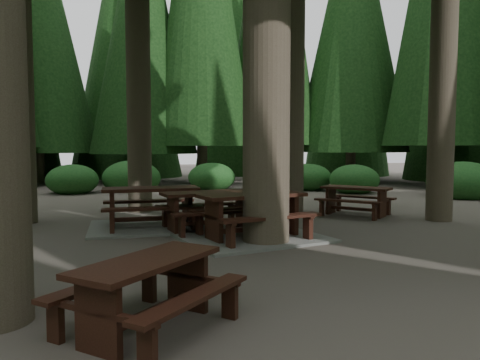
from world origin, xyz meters
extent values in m
plane|color=#514A42|center=(0.00, 0.00, 0.00)|extent=(80.00, 80.00, 0.00)
cube|color=gray|center=(0.64, 0.62, 0.03)|extent=(3.06, 2.76, 0.05)
cube|color=black|center=(0.64, 0.62, 0.83)|extent=(2.14, 1.33, 0.07)
cube|color=black|center=(0.45, 1.26, 0.50)|extent=(2.00, 0.85, 0.06)
cube|color=black|center=(0.84, -0.02, 0.50)|extent=(2.00, 0.85, 0.06)
cube|color=black|center=(-0.12, 0.39, 0.40)|extent=(0.26, 0.61, 0.80)
cube|color=black|center=(-0.12, 0.39, 0.47)|extent=(0.55, 1.57, 0.07)
cube|color=black|center=(1.41, 0.86, 0.40)|extent=(0.26, 0.61, 0.80)
cube|color=black|center=(1.41, 0.86, 0.47)|extent=(0.55, 1.57, 0.07)
cube|color=black|center=(0.64, 0.62, 0.20)|extent=(1.62, 0.57, 0.09)
cube|color=gray|center=(-1.22, 2.25, 0.03)|extent=(2.71, 2.29, 0.05)
cube|color=black|center=(-1.22, 2.25, 0.84)|extent=(2.06, 0.91, 0.07)
cube|color=black|center=(-1.27, 2.93, 0.50)|extent=(2.03, 0.40, 0.06)
cube|color=black|center=(-1.18, 1.58, 0.50)|extent=(2.03, 0.40, 0.06)
cube|color=black|center=(-2.03, 2.20, 0.40)|extent=(0.13, 0.62, 0.81)
cube|color=black|center=(-2.03, 2.20, 0.47)|extent=(0.19, 1.63, 0.07)
cube|color=black|center=(-0.42, 2.30, 0.40)|extent=(0.13, 0.62, 0.81)
cube|color=black|center=(-0.42, 2.30, 0.47)|extent=(0.19, 1.63, 0.07)
cube|color=black|center=(-1.22, 2.25, 0.20)|extent=(1.69, 0.19, 0.09)
cube|color=black|center=(3.90, 3.13, 0.70)|extent=(1.65, 1.65, 0.06)
cube|color=black|center=(4.30, 3.53, 0.42)|extent=(1.36, 1.36, 0.05)
cube|color=black|center=(3.50, 2.73, 0.42)|extent=(1.36, 1.36, 0.05)
cube|color=black|center=(3.42, 3.60, 0.34)|extent=(0.42, 0.42, 0.67)
cube|color=black|center=(3.42, 3.60, 0.39)|extent=(1.01, 1.01, 0.06)
cube|color=black|center=(4.38, 2.65, 0.34)|extent=(0.42, 0.42, 0.67)
cube|color=black|center=(4.38, 2.65, 0.39)|extent=(1.01, 1.01, 0.06)
cube|color=black|center=(3.90, 3.13, 0.17)|extent=(1.05, 1.05, 0.07)
cube|color=black|center=(-1.29, -3.48, 0.66)|extent=(1.49, 1.60, 0.05)
cube|color=black|center=(-1.69, -3.14, 0.39)|extent=(1.19, 1.34, 0.04)
cube|color=black|center=(-0.89, -3.82, 0.39)|extent=(1.19, 1.34, 0.04)
cube|color=black|center=(-1.70, -3.96, 0.32)|extent=(0.41, 0.37, 0.63)
cube|color=black|center=(-1.70, -3.96, 0.37)|extent=(1.01, 0.88, 0.05)
cube|color=black|center=(-0.88, -3.00, 0.32)|extent=(0.41, 0.37, 0.63)
cube|color=black|center=(-0.88, -3.00, 0.37)|extent=(1.01, 0.88, 0.05)
cube|color=black|center=(-1.29, -3.48, 0.16)|extent=(0.91, 1.05, 0.07)
cube|color=black|center=(-0.06, 1.60, 0.79)|extent=(2.02, 1.13, 0.06)
cube|color=black|center=(-0.19, 2.22, 0.48)|extent=(1.92, 0.66, 0.05)
cube|color=black|center=(0.08, 0.98, 0.48)|extent=(1.92, 0.66, 0.05)
cube|color=black|center=(-0.80, 1.44, 0.38)|extent=(0.21, 0.59, 0.76)
cube|color=black|center=(-0.80, 1.44, 0.44)|extent=(0.41, 1.52, 0.06)
cube|color=black|center=(0.69, 1.76, 0.38)|extent=(0.21, 0.59, 0.76)
cube|color=black|center=(0.69, 1.76, 0.44)|extent=(0.41, 1.52, 0.06)
cube|color=black|center=(-0.06, 1.60, 0.19)|extent=(1.57, 0.42, 0.08)
ellipsoid|color=#1B501D|center=(9.44, 6.45, 0.40)|extent=(2.42, 2.42, 1.49)
ellipsoid|color=#1B501D|center=(6.43, 8.69, 0.40)|extent=(1.90, 1.90, 1.17)
ellipsoid|color=#1B501D|center=(5.14, 10.17, 0.40)|extent=(1.84, 1.84, 1.13)
ellipsoid|color=#1B501D|center=(1.30, 11.25, 0.40)|extent=(1.95, 1.95, 1.20)
ellipsoid|color=#1B501D|center=(-1.94, 11.21, 0.40)|extent=(2.31, 2.31, 1.42)
ellipsoid|color=#1B501D|center=(-4.09, 10.56, 0.40)|extent=(1.93, 1.93, 1.19)
cone|color=black|center=(8.89, 14.45, 8.24)|extent=(5.73, 5.73, 13.48)
cone|color=black|center=(-1.44, 15.36, 7.89)|extent=(5.17, 5.17, 12.91)
cone|color=black|center=(-6.57, 16.72, 8.10)|extent=(5.82, 5.82, 13.26)
cone|color=black|center=(11.00, 19.74, 9.51)|extent=(5.26, 5.26, 19.02)
cone|color=black|center=(4.25, 21.60, 8.07)|extent=(5.34, 5.34, 16.14)
cone|color=black|center=(-2.52, 20.86, 8.43)|extent=(6.57, 6.57, 16.86)
camera|label=1|loc=(-1.27, -7.91, 1.73)|focal=35.00mm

